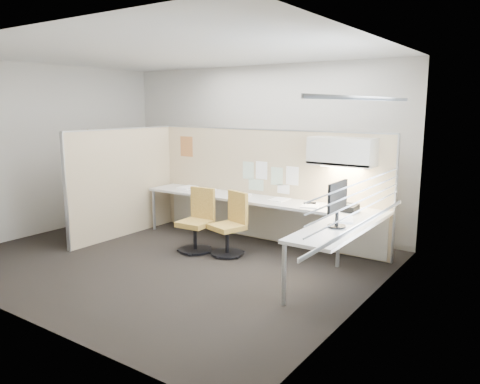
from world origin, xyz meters
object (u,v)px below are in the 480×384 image
Objects in this scene: chair_right at (231,226)px; phone at (350,208)px; desk at (270,211)px; chair_left at (198,222)px; monitor at (337,201)px.

phone is at bearing 35.83° from chair_right.
chair_right reaches higher than desk.
chair_left is at bearing -155.15° from phone.
chair_left is (-0.88, -0.61, -0.17)m from desk.
chair_right is (-0.37, -0.48, -0.18)m from desk.
chair_right is at bearing 11.07° from chair_left.
chair_left is 1.72× the size of monitor.
desk is 1.64m from monitor.
monitor is (1.37, -0.79, 0.44)m from desk.
chair_left is 0.52m from chair_right.
chair_left reaches higher than chair_right.
phone is (1.19, 0.07, 0.18)m from desk.
chair_left is 2.21m from phone.
phone is at bearing 3.22° from desk.
chair_right is at bearing 79.17° from monitor.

